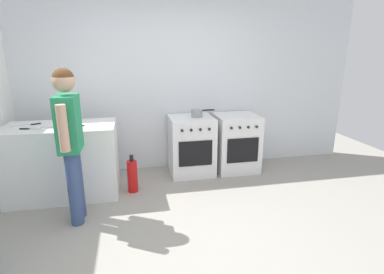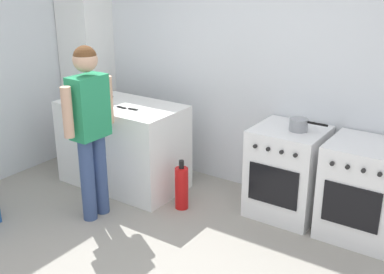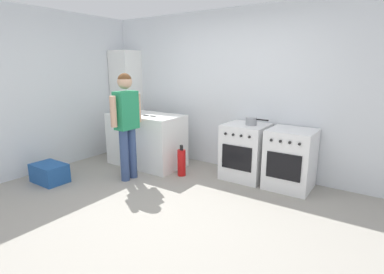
% 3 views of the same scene
% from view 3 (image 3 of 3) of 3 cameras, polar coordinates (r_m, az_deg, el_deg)
% --- Properties ---
extents(ground_plane, '(8.00, 8.00, 0.00)m').
position_cam_3_polar(ground_plane, '(3.75, -5.60, -13.75)').
color(ground_plane, gray).
extents(back_wall, '(6.00, 0.10, 2.60)m').
position_cam_3_polar(back_wall, '(5.01, 8.62, 8.55)').
color(back_wall, silver).
rests_on(back_wall, ground).
extents(side_wall_left, '(0.10, 3.10, 2.60)m').
position_cam_3_polar(side_wall_left, '(5.62, -24.19, 8.05)').
color(side_wall_left, silver).
rests_on(side_wall_left, ground).
extents(counter_unit, '(1.30, 0.70, 0.90)m').
position_cam_3_polar(counter_unit, '(5.29, -8.65, -0.54)').
color(counter_unit, white).
rests_on(counter_unit, ground).
extents(oven_left, '(0.63, 0.62, 0.85)m').
position_cam_3_polar(oven_left, '(4.68, 10.12, -2.71)').
color(oven_left, white).
rests_on(oven_left, ground).
extents(oven_right, '(0.62, 0.62, 0.85)m').
position_cam_3_polar(oven_right, '(4.46, 18.21, -4.00)').
color(oven_right, white).
rests_on(oven_right, ground).
extents(pot, '(0.35, 0.17, 0.11)m').
position_cam_3_polar(pot, '(4.54, 11.26, 2.95)').
color(pot, gray).
rests_on(pot, oven_left).
extents(knife_chef, '(0.31, 0.06, 0.01)m').
position_cam_3_polar(knife_chef, '(4.92, -6.66, 3.88)').
color(knife_chef, silver).
rests_on(knife_chef, counter_unit).
extents(knife_bread, '(0.35, 0.06, 0.01)m').
position_cam_3_polar(knife_bread, '(5.12, -9.55, 4.16)').
color(knife_bread, silver).
rests_on(knife_bread, counter_unit).
extents(knife_utility, '(0.25, 0.09, 0.01)m').
position_cam_3_polar(knife_utility, '(5.31, -12.07, 4.38)').
color(knife_utility, silver).
rests_on(knife_utility, counter_unit).
extents(knife_carving, '(0.32, 0.16, 0.01)m').
position_cam_3_polar(knife_carving, '(5.51, -11.14, 4.74)').
color(knife_carving, silver).
rests_on(knife_carving, counter_unit).
extents(person, '(0.21, 0.57, 1.61)m').
position_cam_3_polar(person, '(4.55, -12.37, 3.57)').
color(person, '#384C7A').
rests_on(person, ground).
extents(fire_extinguisher, '(0.13, 0.13, 0.50)m').
position_cam_3_polar(fire_extinguisher, '(4.77, -2.00, -4.86)').
color(fire_extinguisher, red).
rests_on(fire_extinguisher, ground).
extents(recycling_crate_lower, '(0.52, 0.36, 0.28)m').
position_cam_3_polar(recycling_crate_lower, '(5.01, -25.50, -6.22)').
color(recycling_crate_lower, '#235193').
rests_on(recycling_crate_lower, ground).
extents(larder_cabinet, '(0.48, 0.44, 2.00)m').
position_cam_3_polar(larder_cabinet, '(6.19, -12.31, 6.50)').
color(larder_cabinet, white).
rests_on(larder_cabinet, ground).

